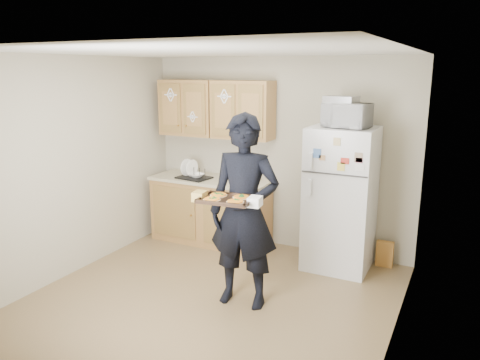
{
  "coord_description": "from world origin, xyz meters",
  "views": [
    {
      "loc": [
        2.26,
        -3.86,
        2.35
      ],
      "look_at": [
        0.11,
        0.45,
        1.2
      ],
      "focal_mm": 35.0,
      "sensor_mm": 36.0,
      "label": 1
    }
  ],
  "objects_px": {
    "refrigerator": "(340,199)",
    "microwave": "(347,115)",
    "baking_tray": "(227,200)",
    "person": "(244,212)",
    "dish_rack": "(194,172)"
  },
  "relations": [
    {
      "from": "refrigerator",
      "to": "baking_tray",
      "type": "relative_size",
      "value": 3.47
    },
    {
      "from": "person",
      "to": "microwave",
      "type": "xyz_separation_m",
      "value": [
        0.65,
        1.27,
        0.87
      ]
    },
    {
      "from": "refrigerator",
      "to": "person",
      "type": "height_order",
      "value": "person"
    },
    {
      "from": "microwave",
      "to": "baking_tray",
      "type": "bearing_deg",
      "value": -104.52
    },
    {
      "from": "refrigerator",
      "to": "microwave",
      "type": "distance_m",
      "value": 0.99
    },
    {
      "from": "refrigerator",
      "to": "person",
      "type": "relative_size",
      "value": 0.87
    },
    {
      "from": "dish_rack",
      "to": "baking_tray",
      "type": "bearing_deg",
      "value": -49.47
    },
    {
      "from": "baking_tray",
      "to": "microwave",
      "type": "relative_size",
      "value": 0.99
    },
    {
      "from": "microwave",
      "to": "dish_rack",
      "type": "distance_m",
      "value": 2.21
    },
    {
      "from": "refrigerator",
      "to": "person",
      "type": "distance_m",
      "value": 1.47
    },
    {
      "from": "refrigerator",
      "to": "microwave",
      "type": "height_order",
      "value": "microwave"
    },
    {
      "from": "person",
      "to": "microwave",
      "type": "bearing_deg",
      "value": 56.27
    },
    {
      "from": "refrigerator",
      "to": "microwave",
      "type": "xyz_separation_m",
      "value": [
        0.03,
        -0.05,
        0.99
      ]
    },
    {
      "from": "baking_tray",
      "to": "refrigerator",
      "type": "bearing_deg",
      "value": 61.46
    },
    {
      "from": "baking_tray",
      "to": "dish_rack",
      "type": "xyz_separation_m",
      "value": [
        -1.35,
        1.57,
        -0.18
      ]
    }
  ]
}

